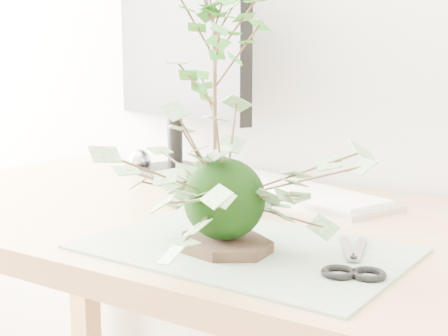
{
  "coord_description": "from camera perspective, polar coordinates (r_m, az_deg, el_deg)",
  "views": [
    {
      "loc": [
        0.53,
        0.33,
        1.0
      ],
      "look_at": [
        0.0,
        1.14,
        0.84
      ],
      "focal_mm": 50.0,
      "sensor_mm": 36.0,
      "label": 1
    }
  ],
  "objects": [
    {
      "name": "monitor",
      "position": [
        1.47,
        -4.39,
        10.26
      ],
      "size": [
        0.52,
        0.25,
        0.49
      ],
      "rotation": [
        0.0,
        0.0,
        -0.41
      ],
      "color": "black",
      "rests_on": "desk"
    },
    {
      "name": "cutting_mat",
      "position": [
        0.9,
        1.89,
        -7.34
      ],
      "size": [
        0.46,
        0.31,
        0.0
      ],
      "primitive_type": "cube",
      "rotation": [
        0.0,
        0.0,
        -0.03
      ],
      "color": "gray",
      "rests_on": "desk"
    },
    {
      "name": "maple_kokedama",
      "position": [
        1.1,
        -0.87,
        11.29
      ],
      "size": [
        0.28,
        0.28,
        0.42
      ],
      "rotation": [
        0.0,
        0.0,
        0.26
      ],
      "color": "black",
      "rests_on": "desk"
    },
    {
      "name": "keyboard",
      "position": [
        1.28,
        6.06,
        -1.94
      ],
      "size": [
        0.5,
        0.31,
        0.02
      ],
      "rotation": [
        0.0,
        0.0,
        -0.38
      ],
      "color": "#B2B2B3",
      "rests_on": "desk"
    },
    {
      "name": "stone_dish",
      "position": [
        0.88,
        0.04,
        -6.98
      ],
      "size": [
        0.18,
        0.18,
        0.01
      ],
      "primitive_type": "cylinder",
      "rotation": [
        0.0,
        0.0,
        -0.2
      ],
      "color": "black",
      "rests_on": "cutting_mat"
    },
    {
      "name": "scissors",
      "position": [
        0.82,
        11.07,
        -8.82
      ],
      "size": [
        0.09,
        0.19,
        0.01
      ],
      "rotation": [
        0.0,
        0.0,
        0.38
      ],
      "color": "gray",
      "rests_on": "cutting_mat"
    },
    {
      "name": "desk",
      "position": [
        1.09,
        3.54,
        -9.21
      ],
      "size": [
        1.6,
        0.7,
        0.74
      ],
      "color": "tan",
      "rests_on": "ground_plane"
    },
    {
      "name": "foil_ball",
      "position": [
        1.53,
        -7.72,
        0.68
      ],
      "size": [
        0.05,
        0.05,
        0.05
      ],
      "primitive_type": "sphere",
      "color": "silver",
      "rests_on": "desk"
    },
    {
      "name": "ivy_kokedama",
      "position": [
        0.86,
        0.04,
        0.66
      ],
      "size": [
        0.43,
        0.43,
        0.23
      ],
      "rotation": [
        0.0,
        0.0,
        0.43
      ],
      "color": "black",
      "rests_on": "stone_dish"
    }
  ]
}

